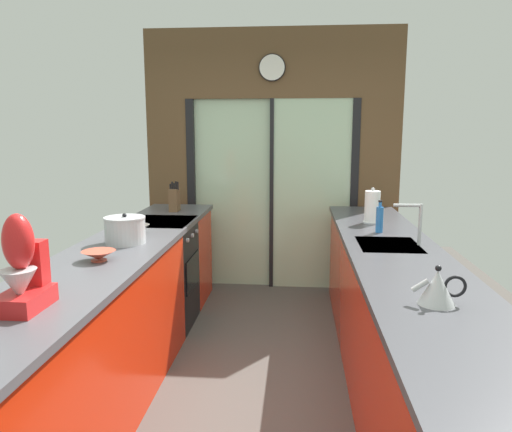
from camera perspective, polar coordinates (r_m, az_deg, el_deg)
The scene contains 14 objects.
ground_plane at distance 3.71m, azimuth 0.21°, elevation -17.01°, with size 5.04×7.60×0.02m, color #4C4742.
back_wall_unit at distance 5.10m, azimuth 1.89°, elevation 8.32°, with size 2.64×0.12×2.70m.
left_counter_run at distance 3.29m, azimuth -16.85°, elevation -12.02°, with size 0.62×3.80×0.92m.
right_counter_run at distance 3.29m, azimuth 16.11°, elevation -12.00°, with size 0.62×3.80×0.92m.
sink_faucet at distance 3.39m, azimuth 18.30°, elevation -0.21°, with size 0.19×0.02×0.28m.
oven_range at distance 4.29m, azimuth -11.31°, elevation -6.69°, with size 0.60×0.60×0.92m.
mixing_bowl_mid at distance 3.00m, azimuth -18.05°, elevation -4.43°, with size 0.20×0.20×0.06m.
mixing_bowl_far at distance 3.68m, azimuth -13.58°, elevation -1.50°, with size 0.15×0.15×0.07m.
knife_block at distance 4.65m, azimuth -9.59°, elevation 1.92°, with size 0.09×0.14×0.29m.
stand_mixer at distance 2.30m, azimuth -25.79°, elevation -6.05°, with size 0.17×0.27×0.42m.
stock_pot at distance 3.40m, azimuth -15.17°, elevation -1.62°, with size 0.28×0.28×0.21m.
kettle at distance 2.29m, azimuth 20.60°, elevation -7.89°, with size 0.24×0.16×0.18m.
soap_bottle at distance 3.75m, azimuth 14.36°, elevation -0.32°, with size 0.05×0.05×0.24m.
paper_towel_roll at distance 4.11m, azimuth 13.54°, elevation 1.02°, with size 0.14×0.14×0.30m.
Camera 1 is at (0.27, -2.69, 1.68)m, focal length 33.93 mm.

